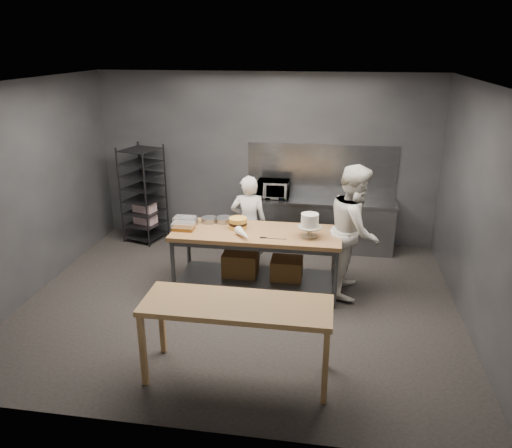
{
  "coord_description": "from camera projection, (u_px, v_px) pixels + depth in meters",
  "views": [
    {
      "loc": [
        1.2,
        -6.12,
        3.47
      ],
      "look_at": [
        0.17,
        0.38,
        1.05
      ],
      "focal_mm": 35.0,
      "sensor_mm": 36.0,
      "label": 1
    }
  ],
  "objects": [
    {
      "name": "ground",
      "position": [
        240.0,
        302.0,
        7.05
      ],
      "size": [
        6.0,
        6.0,
        0.0
      ],
      "primitive_type": "plane",
      "color": "black",
      "rests_on": "ground"
    },
    {
      "name": "frosted_cake_stand",
      "position": [
        310.0,
        222.0,
        6.83
      ],
      "size": [
        0.34,
        0.34,
        0.34
      ],
      "color": "#B0A68C",
      "rests_on": "work_table"
    },
    {
      "name": "back_wall",
      "position": [
        265.0,
        159.0,
        8.85
      ],
      "size": [
        6.0,
        0.04,
        3.0
      ],
      "primitive_type": "cube",
      "color": "#4C4F54",
      "rests_on": "ground"
    },
    {
      "name": "offset_spatula",
      "position": [
        270.0,
        238.0,
        6.85
      ],
      "size": [
        0.37,
        0.02,
        0.02
      ],
      "color": "slate",
      "rests_on": "work_table"
    },
    {
      "name": "piping_bag",
      "position": [
        244.0,
        234.0,
        6.83
      ],
      "size": [
        0.31,
        0.38,
        0.12
      ],
      "primitive_type": "cone",
      "rotation": [
        1.57,
        0.0,
        0.59
      ],
      "color": "white",
      "rests_on": "work_table"
    },
    {
      "name": "speed_rack",
      "position": [
        144.0,
        195.0,
        9.02
      ],
      "size": [
        0.76,
        0.79,
        1.75
      ],
      "color": "black",
      "rests_on": "ground"
    },
    {
      "name": "chef_behind",
      "position": [
        249.0,
        223.0,
        7.84
      ],
      "size": [
        0.6,
        0.42,
        1.55
      ],
      "primitive_type": "imported",
      "rotation": [
        0.0,
        0.0,
        3.23
      ],
      "color": "white",
      "rests_on": "ground"
    },
    {
      "name": "work_table",
      "position": [
        258.0,
        253.0,
        7.24
      ],
      "size": [
        2.4,
        0.9,
        0.92
      ],
      "color": "olive",
      "rests_on": "ground"
    },
    {
      "name": "chef_right",
      "position": [
        354.0,
        230.0,
        7.06
      ],
      "size": [
        0.81,
        0.99,
        1.9
      ],
      "primitive_type": "imported",
      "rotation": [
        0.0,
        0.0,
        1.46
      ],
      "color": "white",
      "rests_on": "ground"
    },
    {
      "name": "splashback_panel",
      "position": [
        322.0,
        170.0,
        8.74
      ],
      "size": [
        2.6,
        0.02,
        0.9
      ],
      "primitive_type": "cube",
      "color": "slate",
      "rests_on": "back_counter"
    },
    {
      "name": "cake_pans",
      "position": [
        205.0,
        220.0,
        7.43
      ],
      "size": [
        0.8,
        0.42,
        0.07
      ],
      "color": "gray",
      "rests_on": "work_table"
    },
    {
      "name": "microwave",
      "position": [
        273.0,
        189.0,
        8.68
      ],
      "size": [
        0.54,
        0.37,
        0.3
      ],
      "primitive_type": "imported",
      "color": "black",
      "rests_on": "back_counter"
    },
    {
      "name": "layer_cake",
      "position": [
        238.0,
        223.0,
        7.2
      ],
      "size": [
        0.26,
        0.26,
        0.16
      ],
      "color": "gold",
      "rests_on": "work_table"
    },
    {
      "name": "back_counter",
      "position": [
        319.0,
        224.0,
        8.77
      ],
      "size": [
        2.6,
        0.6,
        0.9
      ],
      "color": "slate",
      "rests_on": "ground"
    },
    {
      "name": "pastry_clamshells",
      "position": [
        184.0,
        223.0,
        7.26
      ],
      "size": [
        0.36,
        0.45,
        0.11
      ],
      "color": "#965A1E",
      "rests_on": "work_table"
    },
    {
      "name": "near_counter",
      "position": [
        237.0,
        310.0,
        5.23
      ],
      "size": [
        2.0,
        0.7,
        0.9
      ],
      "color": "olive",
      "rests_on": "ground"
    }
  ]
}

